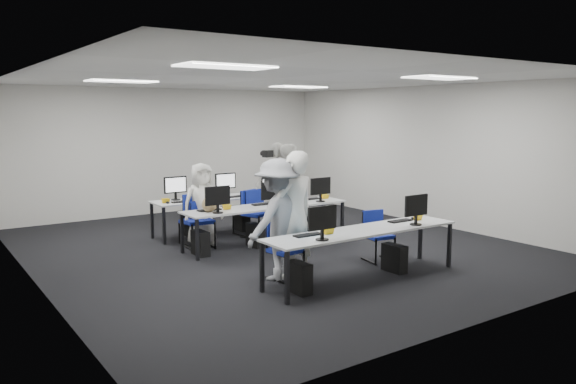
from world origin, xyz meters
TOP-DOWN VIEW (x-y plane):
  - room at (0.00, 0.00)m, footprint 9.00×9.02m
  - ceiling_panels at (0.00, 0.00)m, footprint 5.20×4.60m
  - desk_front at (0.00, -2.40)m, footprint 3.20×0.70m
  - desk_mid at (0.00, 0.20)m, footprint 3.20×0.70m
  - desk_back at (0.00, 1.60)m, footprint 3.20×0.70m
  - equipment_front at (-0.19, -2.42)m, footprint 2.51×0.41m
  - equipment_mid at (-0.19, 0.18)m, footprint 2.91×0.41m
  - equipment_back at (0.19, 1.62)m, footprint 2.91×0.41m
  - chair_0 at (-0.94, -1.75)m, footprint 0.46×0.49m
  - chair_1 at (0.88, -1.80)m, footprint 0.47×0.50m
  - chair_2 at (-1.13, 0.71)m, footprint 0.51×0.55m
  - chair_3 at (0.16, 0.85)m, footprint 0.59×0.61m
  - chair_4 at (1.15, 0.66)m, footprint 0.50×0.53m
  - chair_5 at (-1.09, 1.00)m, footprint 0.47×0.50m
  - chair_6 at (0.17, 1.15)m, footprint 0.50×0.54m
  - chair_7 at (1.09, 0.95)m, footprint 0.47×0.50m
  - handbag at (-1.15, 0.22)m, footprint 0.37×0.30m
  - student_0 at (-0.80, -1.80)m, footprint 0.74×0.53m
  - student_1 at (0.86, 0.83)m, footprint 0.96×0.79m
  - student_2 at (-0.99, 0.85)m, footprint 0.78×0.54m
  - student_3 at (0.83, 1.14)m, footprint 1.11×0.54m
  - photographer at (-1.03, -1.70)m, footprint 1.28×0.96m
  - dslr_camera at (-1.08, -1.53)m, footprint 0.19×0.21m

SIDE VIEW (x-z plane):
  - chair_7 at x=1.09m, z-range -0.15..0.67m
  - chair_1 at x=0.88m, z-range -0.15..0.67m
  - chair_0 at x=-0.94m, z-range -0.15..0.68m
  - chair_5 at x=-1.09m, z-range -0.15..0.68m
  - chair_4 at x=1.15m, z-range -0.16..0.73m
  - chair_3 at x=0.16m, z-range -0.17..0.75m
  - chair_6 at x=0.17m, z-range -0.17..0.76m
  - chair_2 at x=-1.13m, z-range -0.18..0.78m
  - equipment_mid at x=-0.19m, z-range -0.24..0.95m
  - equipment_back at x=0.19m, z-range -0.24..0.95m
  - equipment_front at x=-0.19m, z-range -0.24..0.95m
  - desk_front at x=0.00m, z-range 0.32..1.05m
  - desk_mid at x=0.00m, z-range 0.32..1.05m
  - desk_back at x=0.00m, z-range 0.32..1.05m
  - student_2 at x=-0.99m, z-range 0.00..1.51m
  - handbag at x=-1.15m, z-range 0.73..1.00m
  - photographer at x=-1.03m, z-range 0.00..1.77m
  - student_1 at x=0.86m, z-range 0.00..1.80m
  - student_3 at x=0.83m, z-range 0.00..1.82m
  - student_0 at x=-0.80m, z-range 0.00..1.88m
  - room at x=0.00m, z-range 0.00..3.00m
  - dslr_camera at x=-1.08m, z-range 1.78..1.88m
  - ceiling_panels at x=0.00m, z-range 2.98..2.99m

